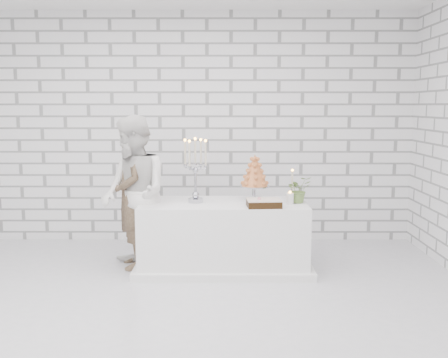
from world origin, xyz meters
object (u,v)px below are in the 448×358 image
Objects in this scene: bride at (134,194)px; groom at (132,196)px; croquembouche at (255,177)px; candelabra at (195,170)px; cake_table at (224,236)px.

groom is at bearing 168.23° from bride.
croquembouche is (1.31, 0.23, 0.15)m from bride.
candelabra is (0.66, 0.07, 0.25)m from bride.
cake_table is 0.79m from candelabra.
groom is 0.18m from bride.
groom is (-1.01, 0.08, 0.42)m from cake_table.
groom is at bearing 172.60° from candelabra.
candelabra is (-0.30, -0.01, 0.73)m from cake_table.
bride is (0.05, -0.16, 0.05)m from groom.
bride is at bearing -175.17° from cake_table.
croquembouche is at bearing 13.63° from candelabra.
bride is at bearing 0.62° from groom.
bride is at bearing -173.71° from candelabra.
bride is at bearing -170.01° from croquembouche.
bride reaches higher than cake_table.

